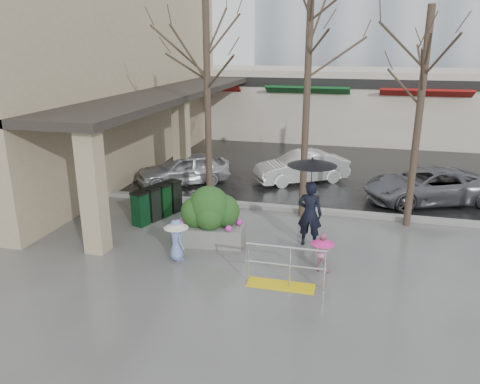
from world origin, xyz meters
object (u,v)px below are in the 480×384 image
at_px(handrail, 284,272).
at_px(planter, 210,216).
at_px(car_a, 183,169).
at_px(car_b, 301,167).
at_px(tree_mideast, 425,66).
at_px(car_c, 429,185).
at_px(woman, 311,195).
at_px(tree_west, 207,56).
at_px(child_blue, 176,236).
at_px(news_boxes, 157,202).
at_px(tree_midwest, 309,51).
at_px(child_pink, 322,249).

relative_size(handrail, planter, 0.94).
bearing_deg(car_a, car_b, 74.32).
distance_m(handrail, tree_mideast, 7.28).
bearing_deg(car_a, car_c, 56.68).
bearing_deg(car_c, woman, -58.96).
xyz_separation_m(handrail, car_c, (4.03, 7.31, 0.25)).
height_order(car_b, car_c, same).
xyz_separation_m(handrail, car_a, (-5.27, 7.29, 0.25)).
xyz_separation_m(tree_west, tree_mideast, (6.50, 0.00, -0.22)).
height_order(child_blue, news_boxes, child_blue).
relative_size(tree_midwest, tree_mideast, 1.08).
distance_m(car_a, car_b, 4.81).
distance_m(woman, child_pink, 1.79).
bearing_deg(child_pink, car_a, -30.85).
relative_size(child_blue, news_boxes, 0.57).
height_order(tree_midwest, child_blue, tree_midwest).
bearing_deg(tree_mideast, woman, -141.07).
bearing_deg(tree_midwest, tree_west, -180.00).
distance_m(handrail, planter, 3.18).
distance_m(woman, car_b, 6.38).
xyz_separation_m(child_pink, car_a, (-6.07, 6.25, 0.05)).
distance_m(tree_west, child_blue, 6.02).
bearing_deg(child_blue, tree_west, -41.32).
relative_size(tree_midwest, child_blue, 6.18).
bearing_deg(child_blue, child_pink, -132.13).
distance_m(child_blue, car_c, 9.60).
bearing_deg(tree_midwest, tree_mideast, -0.00).
height_order(planter, car_a, planter).
bearing_deg(news_boxes, planter, -12.63).
height_order(handrail, child_pink, handrail).
distance_m(tree_mideast, car_c, 5.00).
bearing_deg(car_a, child_pink, 10.75).
bearing_deg(woman, car_b, -75.95).
distance_m(child_blue, news_boxes, 3.25).
relative_size(tree_west, news_boxes, 3.42).
distance_m(handrail, child_blue, 3.05).
relative_size(handrail, car_b, 0.50).
xyz_separation_m(child_pink, child_blue, (-3.75, -0.32, 0.09)).
bearing_deg(tree_midwest, handrail, -88.09).
height_order(tree_mideast, child_pink, tree_mideast).
bearing_deg(tree_west, news_boxes, -134.78).
bearing_deg(tree_midwest, planter, -129.04).
xyz_separation_m(tree_west, car_b, (2.67, 3.96, -4.45)).
distance_m(planter, car_b, 6.99).
bearing_deg(car_b, child_blue, -47.70).
bearing_deg(car_a, tree_west, 4.09).
bearing_deg(tree_mideast, tree_west, -180.00).
height_order(handrail, child_blue, child_blue).
relative_size(child_pink, child_blue, 0.89).
bearing_deg(news_boxes, car_b, 73.13).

